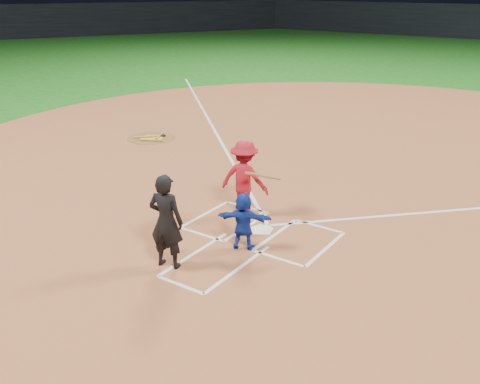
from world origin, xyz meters
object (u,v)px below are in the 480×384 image
Objects in this scene: on_deck_circle at (151,138)px; catcher at (243,221)px; umpire at (166,222)px; batter_at_plate at (244,179)px; home_plate at (261,230)px.

catcher reaches higher than on_deck_circle.
umpire is (-0.80, -1.44, 0.33)m from catcher.
umpire is at bearing -86.99° from batter_at_plate.
umpire is (-0.66, -2.36, 0.94)m from home_plate.
umpire is at bearing -44.93° from on_deck_circle.
batter_at_plate reaches higher than home_plate.
on_deck_circle is (-7.25, 4.21, -0.00)m from home_plate.
catcher is at bearing -34.76° from on_deck_circle.
umpire reaches higher than on_deck_circle.
umpire reaches higher than home_plate.
home_plate is 1.33m from batter_at_plate.
catcher is at bearing 98.61° from home_plate.
home_plate is 8.38m from on_deck_circle.
catcher reaches higher than home_plate.
catcher is at bearing -132.24° from umpire.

